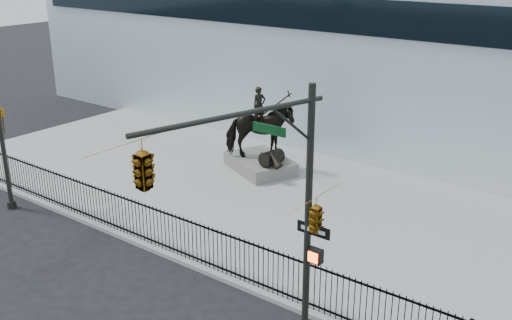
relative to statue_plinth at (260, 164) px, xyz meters
The scene contains 7 objects.
ground 9.49m from the statue_plinth, 81.82° to the right, with size 120.00×120.00×0.00m, color black.
plaza 2.77m from the statue_plinth, 60.51° to the right, with size 30.00×12.00×0.15m, color #989795.
building 11.44m from the statue_plinth, 82.76° to the left, with size 44.00×14.00×9.00m, color silver.
picket_fence 8.26m from the statue_plinth, 80.58° to the right, with size 22.10×0.10×1.50m.
statue_plinth is the anchor object (origin of this frame).
equestrian_statue 1.57m from the statue_plinth, 24.29° to the right, with size 3.78×3.21×3.49m.
traffic_signal_right 14.50m from the statue_plinth, 55.54° to the right, with size 2.17×6.86×7.00m.
Camera 1 is at (14.18, -11.45, 10.01)m, focal length 42.00 mm.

